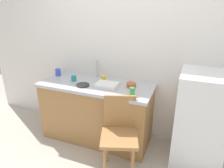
{
  "coord_description": "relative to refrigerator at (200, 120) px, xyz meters",
  "views": [
    {
      "loc": [
        0.82,
        -1.64,
        1.85
      ],
      "look_at": [
        -0.07,
        0.6,
        0.89
      ],
      "focal_mm": 32.93,
      "sensor_mm": 36.0,
      "label": 1
    }
  ],
  "objects": [
    {
      "name": "refrigerator",
      "position": [
        0.0,
        0.0,
        0.0
      ],
      "size": [
        0.55,
        0.57,
        1.14
      ],
      "primitive_type": "cube",
      "color": "white",
      "rests_on": "ground_plane"
    },
    {
      "name": "cup_green",
      "position": [
        -0.78,
        -0.2,
        0.32
      ],
      "size": [
        0.06,
        0.06,
        0.1
      ],
      "primitive_type": "cylinder",
      "color": "green",
      "rests_on": "countertop"
    },
    {
      "name": "back_wall",
      "position": [
        -1.02,
        0.33,
        0.65
      ],
      "size": [
        4.8,
        0.1,
        2.45
      ],
      "primitive_type": "cube",
      "color": "white",
      "rests_on": "ground_plane"
    },
    {
      "name": "dish_tray",
      "position": [
        -1.15,
        -0.06,
        0.29
      ],
      "size": [
        0.28,
        0.2,
        0.05
      ],
      "primitive_type": "cube",
      "color": "white",
      "rests_on": "countertop"
    },
    {
      "name": "faucet",
      "position": [
        -1.43,
        0.23,
        0.39
      ],
      "size": [
        0.02,
        0.02,
        0.25
      ],
      "primitive_type": "cylinder",
      "color": "#B7B7BC",
      "rests_on": "countertop"
    },
    {
      "name": "cup_teal",
      "position": [
        -1.66,
        -0.04,
        0.31
      ],
      "size": [
        0.07,
        0.07,
        0.08
      ],
      "primitive_type": "cylinder",
      "color": "teal",
      "rests_on": "countertop"
    },
    {
      "name": "cabinet_base",
      "position": [
        -1.33,
        -0.02,
        -0.17
      ],
      "size": [
        1.49,
        0.6,
        0.8
      ],
      "primitive_type": "cube",
      "color": "#A87542",
      "rests_on": "ground_plane"
    },
    {
      "name": "cup_yellow",
      "position": [
        -1.27,
        0.11,
        0.31
      ],
      "size": [
        0.07,
        0.07,
        0.08
      ],
      "primitive_type": "cylinder",
      "color": "yellow",
      "rests_on": "countertop"
    },
    {
      "name": "countertop",
      "position": [
        -1.33,
        -0.02,
        0.25
      ],
      "size": [
        1.53,
        0.64,
        0.04
      ],
      "primitive_type": "cube",
      "color": "#B7B7BC",
      "rests_on": "cabinet_base"
    },
    {
      "name": "chair",
      "position": [
        -0.83,
        -0.47,
        -0.07
      ],
      "size": [
        0.51,
        0.51,
        0.89
      ],
      "rotation": [
        0.0,
        0.0,
        0.33
      ],
      "color": "#A87542",
      "rests_on": "ground_plane"
    },
    {
      "name": "hotplate",
      "position": [
        -1.46,
        -0.14,
        0.28
      ],
      "size": [
        0.17,
        0.17,
        0.02
      ],
      "primitive_type": "cylinder",
      "color": "#2D2D2D",
      "rests_on": "countertop"
    },
    {
      "name": "terracotta_bowl",
      "position": [
        -0.86,
        0.04,
        0.3
      ],
      "size": [
        0.12,
        0.12,
        0.06
      ],
      "primitive_type": "cylinder",
      "color": "#B25B33",
      "rests_on": "countertop"
    },
    {
      "name": "cup_blue",
      "position": [
        -1.99,
        0.08,
        0.32
      ],
      "size": [
        0.08,
        0.08,
        0.1
      ],
      "primitive_type": "cylinder",
      "color": "blue",
      "rests_on": "countertop"
    }
  ]
}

